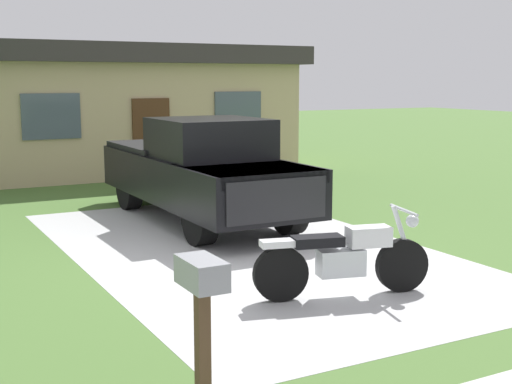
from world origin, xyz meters
The scene contains 6 objects.
ground_plane centered at (0.00, 0.00, 0.00)m, with size 80.00×80.00×0.00m, color #4C7033.
driveway_pad centered at (0.00, 0.00, 0.00)m, with size 5.02×8.68×0.01m, color #BDBDBD.
motorcycle centered at (-0.05, -2.60, 0.47)m, with size 2.17×0.87×1.09m.
pickup_truck centered at (0.31, 2.48, 0.95)m, with size 2.00×5.63×1.90m.
mailbox centered at (-2.78, -4.58, 0.98)m, with size 0.26×0.48×1.26m.
neighbor_house centered at (1.35, 10.44, 1.79)m, with size 9.60×5.60×3.50m.
Camera 1 is at (-4.82, -9.23, 2.59)m, focal length 48.94 mm.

